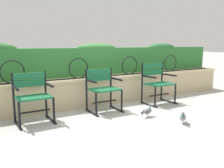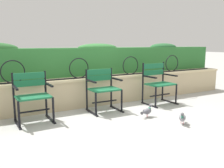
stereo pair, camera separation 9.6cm
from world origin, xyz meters
name	(u,v)px [view 1 (the left image)]	position (x,y,z in m)	size (l,w,h in m)	color
ground_plane	(113,112)	(0.00, 0.00, 0.00)	(60.00, 60.00, 0.00)	#ADADA8
stone_wall	(96,90)	(0.00, 0.74, 0.31)	(7.34, 0.41, 0.61)	#C6B289
iron_arch_fence	(82,70)	(-0.35, 0.67, 0.78)	(6.80, 0.02, 0.42)	black
hedge_row	(87,60)	(-0.03, 1.15, 0.95)	(7.20, 0.47, 0.73)	#2D7033
park_chair_left	(32,95)	(-1.45, 0.21, 0.46)	(0.59, 0.53, 0.84)	#19663D
park_chair_centre	(103,88)	(-0.11, 0.22, 0.45)	(0.59, 0.53, 0.82)	#19663D
park_chair_right	(157,82)	(1.22, 0.17, 0.47)	(0.65, 0.54, 0.90)	#19663D
pigeon_near_chairs	(147,111)	(0.40, -0.54, 0.11)	(0.29, 0.14, 0.22)	slate
pigeon_far_side	(183,117)	(0.67, -1.13, 0.11)	(0.24, 0.23, 0.22)	gray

